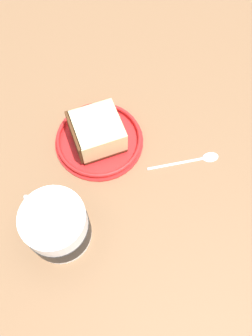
{
  "coord_description": "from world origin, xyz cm",
  "views": [
    {
      "loc": [
        10.28,
        -28.56,
        56.29
      ],
      "look_at": [
        1.43,
        -4.71,
        3.0
      ],
      "focal_mm": 36.99,
      "sensor_mm": 36.0,
      "label": 1
    }
  ],
  "objects_px": {
    "small_plate": "(100,139)",
    "tea_mug": "(57,226)",
    "cake_slice": "(97,131)",
    "teaspoon": "(198,159)"
  },
  "relations": [
    {
      "from": "small_plate",
      "to": "tea_mug",
      "type": "distance_m",
      "value": 0.19
    },
    {
      "from": "tea_mug",
      "to": "cake_slice",
      "type": "bearing_deg",
      "value": 93.16
    },
    {
      "from": "small_plate",
      "to": "cake_slice",
      "type": "bearing_deg",
      "value": -139.22
    },
    {
      "from": "small_plate",
      "to": "tea_mug",
      "type": "xyz_separation_m",
      "value": [
        0.01,
        -0.19,
        0.04
      ]
    },
    {
      "from": "small_plate",
      "to": "teaspoon",
      "type": "relative_size",
      "value": 1.37
    },
    {
      "from": "tea_mug",
      "to": "teaspoon",
      "type": "bearing_deg",
      "value": 50.48
    },
    {
      "from": "small_plate",
      "to": "cake_slice",
      "type": "distance_m",
      "value": 0.03
    },
    {
      "from": "cake_slice",
      "to": "teaspoon",
      "type": "distance_m",
      "value": 0.19
    },
    {
      "from": "cake_slice",
      "to": "tea_mug",
      "type": "height_order",
      "value": "tea_mug"
    },
    {
      "from": "cake_slice",
      "to": "tea_mug",
      "type": "bearing_deg",
      "value": -86.84
    }
  ]
}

